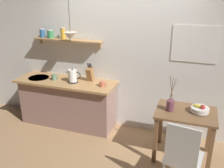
# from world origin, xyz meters

# --- Properties ---
(ground_plane) EXTENTS (14.00, 14.00, 0.00)m
(ground_plane) POSITION_xyz_m (0.00, 0.00, 0.00)
(ground_plane) COLOR #A87F56
(back_wall) EXTENTS (6.80, 0.11, 2.70)m
(back_wall) POSITION_xyz_m (0.20, 0.65, 1.35)
(back_wall) COLOR white
(back_wall) RESTS_ON ground_plane
(kitchen_counter) EXTENTS (1.83, 0.63, 0.88)m
(kitchen_counter) POSITION_xyz_m (-1.00, 0.32, 0.45)
(kitchen_counter) COLOR gray
(kitchen_counter) RESTS_ON ground_plane
(wall_shelf) EXTENTS (1.29, 0.20, 0.33)m
(wall_shelf) POSITION_xyz_m (-1.15, 0.49, 1.62)
(wall_shelf) COLOR tan
(dining_table) EXTENTS (0.85, 0.63, 0.77)m
(dining_table) POSITION_xyz_m (1.12, -0.01, 0.62)
(dining_table) COLOR brown
(dining_table) RESTS_ON ground_plane
(dining_chair_near) EXTENTS (0.50, 0.50, 1.01)m
(dining_chair_near) POSITION_xyz_m (1.15, -0.75, 0.55)
(dining_chair_near) COLOR silver
(dining_chair_near) RESTS_ON ground_plane
(fruit_bowl) EXTENTS (0.26, 0.26, 0.14)m
(fruit_bowl) POSITION_xyz_m (1.31, 0.03, 0.82)
(fruit_bowl) COLOR silver
(fruit_bowl) RESTS_ON dining_table
(twig_vase) EXTENTS (0.12, 0.12, 0.53)m
(twig_vase) POSITION_xyz_m (0.90, -0.05, 0.86)
(twig_vase) COLOR brown
(twig_vase) RESTS_ON dining_table
(electric_kettle) EXTENTS (0.27, 0.18, 0.26)m
(electric_kettle) POSITION_xyz_m (-0.83, 0.27, 1.00)
(electric_kettle) COLOR black
(electric_kettle) RESTS_ON kitchen_counter
(knife_block) EXTENTS (0.10, 0.18, 0.33)m
(knife_block) POSITION_xyz_m (-0.57, 0.43, 1.02)
(knife_block) COLOR #9E6B3D
(knife_block) RESTS_ON kitchen_counter
(coffee_mug_by_sink) EXTENTS (0.13, 0.09, 0.10)m
(coffee_mug_by_sink) POSITION_xyz_m (-1.21, 0.27, 0.93)
(coffee_mug_by_sink) COLOR slate
(coffee_mug_by_sink) RESTS_ON kitchen_counter
(coffee_mug_spare) EXTENTS (0.13, 0.09, 0.09)m
(coffee_mug_spare) POSITION_xyz_m (-0.27, 0.25, 0.93)
(coffee_mug_spare) COLOR #C6664C
(coffee_mug_spare) RESTS_ON kitchen_counter
(pendant_lamp) EXTENTS (0.21, 0.21, 0.66)m
(pendant_lamp) POSITION_xyz_m (-0.85, 0.29, 1.69)
(pendant_lamp) COLOR black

